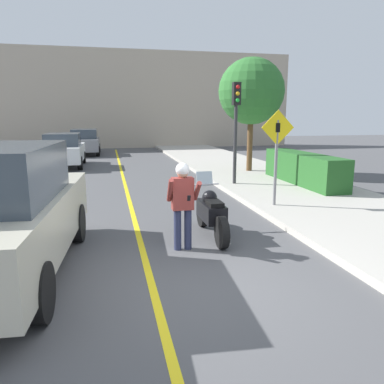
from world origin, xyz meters
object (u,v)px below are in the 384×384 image
object	(u,v)px
street_tree	(251,92)
crossing_sign	(277,149)
parked_car_white	(64,150)
parked_car_grey	(85,142)
motorcycle	(211,213)
traffic_light	(236,114)
person_biker	(183,198)
suv_nearby	(1,212)

from	to	relation	value
street_tree	crossing_sign	bearing A→B (deg)	-105.20
parked_car_white	parked_car_grey	bearing A→B (deg)	83.68
motorcycle	traffic_light	world-z (taller)	traffic_light
person_biker	traffic_light	world-z (taller)	traffic_light
motorcycle	parked_car_grey	bearing A→B (deg)	100.86
parked_car_white	street_tree	bearing A→B (deg)	-27.25
motorcycle	street_tree	distance (m)	9.51
motorcycle	crossing_sign	xyz separation A→B (m)	(2.26, 1.77, 1.16)
street_tree	parked_car_white	size ratio (longest dim) A/B	1.14
motorcycle	crossing_sign	distance (m)	3.10
suv_nearby	person_biker	bearing A→B (deg)	11.32
suv_nearby	street_tree	distance (m)	12.36
person_biker	street_tree	distance (m)	10.26
person_biker	parked_car_grey	xyz separation A→B (m)	(-2.80, 19.13, -0.16)
parked_car_grey	crossing_sign	bearing A→B (deg)	-70.83
crossing_sign	street_tree	xyz separation A→B (m)	(1.72, 6.32, 1.87)
person_biker	crossing_sign	bearing A→B (deg)	39.13
person_biker	crossing_sign	world-z (taller)	crossing_sign
parked_car_grey	street_tree	bearing A→B (deg)	-54.06
crossing_sign	street_tree	distance (m)	6.81
traffic_light	person_biker	bearing A→B (deg)	-117.54
person_biker	parked_car_grey	size ratio (longest dim) A/B	0.40
person_biker	parked_car_white	xyz separation A→B (m)	(-3.48, 12.99, -0.16)
traffic_light	parked_car_white	size ratio (longest dim) A/B	0.83
crossing_sign	traffic_light	distance (m)	3.49
street_tree	person_biker	bearing A→B (deg)	-118.30
motorcycle	suv_nearby	size ratio (longest dim) A/B	0.42
person_biker	suv_nearby	world-z (taller)	suv_nearby
parked_car_white	person_biker	bearing A→B (deg)	-74.99
traffic_light	parked_car_grey	size ratio (longest dim) A/B	0.83
motorcycle	suv_nearby	xyz separation A→B (m)	(-3.71, -1.27, 0.54)
parked_car_white	parked_car_grey	xyz separation A→B (m)	(0.68, 6.15, 0.00)
crossing_sign	street_tree	size ratio (longest dim) A/B	0.52
motorcycle	traffic_light	bearing A→B (deg)	65.99
person_biker	parked_car_white	size ratio (longest dim) A/B	0.40
parked_car_grey	suv_nearby	bearing A→B (deg)	-90.50
parked_car_white	traffic_light	bearing A→B (deg)	-47.77
crossing_sign	street_tree	world-z (taller)	street_tree
motorcycle	suv_nearby	bearing A→B (deg)	-161.17
person_biker	street_tree	size ratio (longest dim) A/B	0.35
suv_nearby	crossing_sign	xyz separation A→B (m)	(5.97, 3.04, 0.62)
person_biker	street_tree	bearing A→B (deg)	61.70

